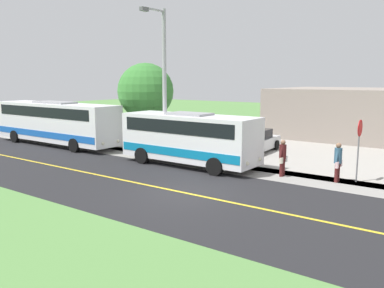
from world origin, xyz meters
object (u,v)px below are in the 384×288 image
Objects in this scene: pedestrian_waiting at (283,157)px; street_light_pole at (163,79)px; stop_sign at (359,140)px; parked_car_near at (255,141)px; shuttle_bus_front at (189,137)px; tree_curbside at (146,91)px; transit_bus_rear at (56,121)px; pedestrian_with_bags at (338,161)px.

street_light_pole is at bearing -88.00° from pedestrian_waiting.
stop_sign is at bearing 96.59° from street_light_pole.
parked_car_near is (-5.27, -4.17, -0.28)m from pedestrian_waiting.
pedestrian_waiting is (-0.65, 5.15, -0.62)m from shuttle_bus_front.
pedestrian_waiting is at bearing 78.34° from tree_curbside.
tree_curbside is at bearing -116.64° from shuttle_bus_front.
parked_car_near is at bearing 114.89° from transit_bus_rear.
street_light_pole is at bearing 55.55° from tree_curbside.
transit_bus_rear is 17.01m from pedestrian_waiting.
street_light_pole is (-0.40, -2.14, 3.10)m from shuttle_bus_front.
shuttle_bus_front is at bearing -82.80° from pedestrian_waiting.
transit_bus_rear is 10.15m from street_light_pole.
parked_car_near is (-5.95, 12.82, -1.02)m from transit_bus_rear.
transit_bus_rear reaches higher than shuttle_bus_front.
stop_sign is at bearing 84.76° from tree_curbside.
tree_curbside is at bearing -95.24° from stop_sign.
transit_bus_rear is 1.32× the size of street_light_pole.
pedestrian_with_bags is at bearing 93.27° from transit_bus_rear.
pedestrian_with_bags is (-1.09, 7.65, -0.60)m from shuttle_bus_front.
pedestrian_with_bags reaches higher than pedestrian_waiting.
tree_curbside is at bearing -124.45° from street_light_pole.
shuttle_bus_front is 6.88m from tree_curbside.
stop_sign is 14.37m from tree_curbside.
tree_curbside is (-2.94, 6.03, 2.15)m from transit_bus_rear.
shuttle_bus_front is 11.83m from transit_bus_rear.
shuttle_bus_front is 5.23m from pedestrian_waiting.
street_light_pole is 1.90× the size of parked_car_near.
pedestrian_waiting is 0.31× the size of tree_curbside.
shuttle_bus_front is 8.54m from stop_sign.
transit_bus_rear is at bearing -87.72° from pedestrian_waiting.
parked_car_near is at bearing -120.22° from stop_sign.
shuttle_bus_front is at bearing 79.50° from street_light_pole.
shuttle_bus_front is 4.34× the size of pedestrian_with_bags.
stop_sign reaches higher than pedestrian_with_bags.
street_light_pole reaches higher than parked_car_near.
pedestrian_with_bags is 8.24m from parked_car_near.
shuttle_bus_front is 7.75m from pedestrian_with_bags.
stop_sign is (-0.52, 0.73, 0.97)m from pedestrian_with_bags.
street_light_pole reaches higher than transit_bus_rear.
shuttle_bus_front reaches higher than pedestrian_with_bags.
pedestrian_with_bags is 0.63× the size of stop_sign.
shuttle_bus_front reaches higher than stop_sign.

